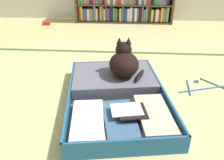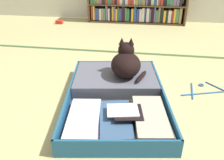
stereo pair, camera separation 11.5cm
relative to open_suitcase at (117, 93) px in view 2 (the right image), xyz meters
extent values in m
plane|color=tan|center=(0.11, 0.00, -0.05)|extent=(10.00, 10.00, 0.00)
cube|color=#37532C|center=(0.11, 0.91, -0.05)|extent=(4.80, 0.05, 0.00)
cube|color=brown|center=(-0.01, 2.25, -0.04)|extent=(1.44, 0.27, 0.02)
cube|color=brown|center=(-0.01, 2.25, 0.22)|extent=(1.41, 0.27, 0.02)
cube|color=#AB3027|center=(-0.69, 2.26, 0.10)|extent=(0.03, 0.23, 0.22)
cube|color=yellow|center=(-0.66, 2.25, 0.09)|extent=(0.03, 0.23, 0.21)
cube|color=#33528D|center=(-0.63, 2.25, 0.08)|extent=(0.03, 0.23, 0.18)
cube|color=#36448D|center=(-0.59, 2.24, 0.08)|extent=(0.03, 0.23, 0.18)
cube|color=silver|center=(-0.56, 2.25, 0.07)|extent=(0.03, 0.23, 0.17)
cube|color=#96785F|center=(-0.52, 2.25, 0.08)|extent=(0.03, 0.23, 0.18)
cube|color=#4A815A|center=(-0.49, 2.24, 0.08)|extent=(0.02, 0.23, 0.18)
cube|color=slate|center=(-0.46, 2.26, 0.09)|extent=(0.03, 0.23, 0.22)
cube|color=silver|center=(-0.42, 2.25, 0.08)|extent=(0.03, 0.23, 0.18)
cube|color=black|center=(-0.39, 2.25, 0.08)|extent=(0.02, 0.23, 0.18)
cube|color=gold|center=(-0.36, 2.26, 0.09)|extent=(0.03, 0.23, 0.21)
cube|color=#775197|center=(-0.33, 2.26, 0.09)|extent=(0.03, 0.23, 0.21)
cube|color=gold|center=(-0.30, 2.24, 0.07)|extent=(0.02, 0.23, 0.18)
cube|color=#35744E|center=(-0.28, 2.25, 0.09)|extent=(0.02, 0.23, 0.20)
cube|color=#3A408E|center=(-0.25, 2.26, 0.08)|extent=(0.04, 0.23, 0.19)
cube|color=#28132B|center=(-0.20, 2.25, 0.09)|extent=(0.04, 0.23, 0.21)
cube|color=#478250|center=(-0.16, 2.26, 0.09)|extent=(0.03, 0.23, 0.20)
cube|color=#34734F|center=(-0.12, 2.25, 0.08)|extent=(0.03, 0.23, 0.19)
cube|color=black|center=(-0.09, 2.26, 0.07)|extent=(0.02, 0.23, 0.17)
cube|color=gold|center=(-0.06, 2.24, 0.08)|extent=(0.03, 0.23, 0.19)
cube|color=#354B92|center=(-0.02, 2.24, 0.09)|extent=(0.04, 0.23, 0.21)
cube|color=#2B3F91|center=(0.02, 2.25, 0.08)|extent=(0.04, 0.23, 0.19)
cube|color=silver|center=(0.06, 2.25, 0.08)|extent=(0.04, 0.23, 0.19)
cube|color=beige|center=(0.10, 2.25, 0.09)|extent=(0.03, 0.23, 0.20)
cube|color=#2D3E8C|center=(0.13, 2.25, 0.09)|extent=(0.02, 0.23, 0.20)
cube|color=silver|center=(0.17, 2.24, 0.09)|extent=(0.04, 0.23, 0.20)
cube|color=slate|center=(0.20, 2.25, 0.08)|extent=(0.03, 0.23, 0.19)
cube|color=black|center=(0.24, 2.24, 0.09)|extent=(0.04, 0.23, 0.21)
cube|color=slate|center=(0.27, 2.24, 0.10)|extent=(0.02, 0.23, 0.22)
cube|color=#3A8054|center=(0.30, 2.25, 0.08)|extent=(0.03, 0.23, 0.18)
cube|color=#917162|center=(0.34, 2.24, 0.10)|extent=(0.03, 0.23, 0.22)
cube|color=#20272A|center=(0.38, 2.26, 0.10)|extent=(0.04, 0.23, 0.22)
cube|color=yellow|center=(0.42, 2.25, 0.07)|extent=(0.03, 0.23, 0.18)
cube|color=#23262F|center=(0.45, 2.25, 0.08)|extent=(0.03, 0.23, 0.18)
cube|color=silver|center=(0.49, 2.25, 0.08)|extent=(0.04, 0.23, 0.18)
cube|color=#B7323B|center=(0.53, 2.26, 0.07)|extent=(0.03, 0.23, 0.17)
cube|color=gold|center=(0.56, 2.25, 0.09)|extent=(0.03, 0.23, 0.20)
cube|color=#478560|center=(0.60, 2.25, 0.09)|extent=(0.04, 0.23, 0.20)
cube|color=#9A8052|center=(0.64, 2.24, 0.09)|extent=(0.04, 0.23, 0.22)
cube|color=#1D537E|center=(0.04, -0.31, -0.04)|extent=(0.70, 0.58, 0.01)
cube|color=#1D537E|center=(0.08, -0.54, 0.01)|extent=(0.63, 0.11, 0.11)
cube|color=#1D537E|center=(-0.27, -0.35, 0.01)|extent=(0.09, 0.48, 0.11)
cube|color=#1D537E|center=(0.35, -0.26, 0.01)|extent=(0.09, 0.48, 0.11)
cube|color=#4E5357|center=(0.04, -0.31, -0.03)|extent=(0.68, 0.55, 0.01)
cube|color=#1D537E|center=(-0.03, 0.17, -0.04)|extent=(0.70, 0.58, 0.01)
cube|color=#1D537E|center=(-0.07, 0.41, 0.01)|extent=(0.63, 0.11, 0.11)
cube|color=#1D537E|center=(-0.34, 0.12, 0.01)|extent=(0.09, 0.48, 0.11)
cube|color=#1D537E|center=(0.28, 0.22, 0.01)|extent=(0.09, 0.48, 0.11)
cube|color=#4E5357|center=(-0.03, 0.17, -0.03)|extent=(0.68, 0.55, 0.01)
cylinder|color=black|center=(0.00, -0.07, -0.03)|extent=(0.61, 0.11, 0.02)
cube|color=gray|center=(-0.15, -0.34, -0.02)|extent=(0.22, 0.39, 0.02)
cube|color=#8E73A0|center=(-0.15, -0.33, 0.00)|extent=(0.25, 0.41, 0.02)
cube|color=silver|center=(-0.15, -0.33, 0.02)|extent=(0.23, 0.40, 0.01)
cube|color=#A9AE80|center=(0.04, -0.30, -0.02)|extent=(0.23, 0.43, 0.02)
cube|color=#A99D89|center=(0.04, -0.30, 0.00)|extent=(0.25, 0.43, 0.01)
cube|color=#345277|center=(0.04, -0.31, 0.01)|extent=(0.25, 0.39, 0.02)
cube|color=silver|center=(0.24, -0.28, -0.02)|extent=(0.22, 0.37, 0.02)
cube|color=#A9AD8B|center=(0.23, -0.28, 0.00)|extent=(0.25, 0.41, 0.01)
cube|color=#AB998B|center=(0.24, -0.28, 0.02)|extent=(0.25, 0.43, 0.02)
cube|color=#A8A694|center=(0.24, -0.28, 0.04)|extent=(0.24, 0.42, 0.02)
cube|color=silver|center=(0.07, -0.27, 0.05)|extent=(0.20, 0.16, 0.01)
cube|color=black|center=(0.10, -0.28, 0.05)|extent=(0.19, 0.19, 0.01)
cube|color=#545765|center=(-0.03, 0.17, 0.01)|extent=(0.67, 0.54, 0.10)
torus|color=white|center=(-0.01, 0.21, 0.06)|extent=(0.13, 0.13, 0.01)
cylinder|color=black|center=(-0.24, 0.37, 0.01)|extent=(0.02, 0.02, 0.10)
cylinder|color=black|center=(0.10, 0.42, 0.01)|extent=(0.02, 0.02, 0.10)
cube|color=yellow|center=(-0.05, -0.55, 0.03)|extent=(0.04, 0.01, 0.02)
cube|color=red|center=(0.27, -0.50, 0.04)|extent=(0.04, 0.01, 0.02)
ellipsoid|color=black|center=(0.04, 0.15, 0.15)|extent=(0.24, 0.29, 0.17)
ellipsoid|color=black|center=(0.04, 0.23, 0.11)|extent=(0.16, 0.11, 0.10)
sphere|color=black|center=(0.04, 0.22, 0.24)|extent=(0.12, 0.12, 0.12)
cone|color=black|center=(0.07, 0.21, 0.31)|extent=(0.05, 0.05, 0.05)
cone|color=black|center=(0.01, 0.21, 0.31)|extent=(0.05, 0.05, 0.05)
sphere|color=#CCCC43|center=(0.05, 0.27, 0.25)|extent=(0.02, 0.02, 0.02)
sphere|color=#CCCC43|center=(0.01, 0.26, 0.25)|extent=(0.02, 0.02, 0.02)
ellipsoid|color=black|center=(0.16, 0.12, 0.08)|extent=(0.09, 0.20, 0.03)
cylinder|color=#245897|center=(0.67, 0.18, -0.04)|extent=(0.42, 0.15, 0.01)
cylinder|color=#245897|center=(0.55, 0.19, -0.04)|extent=(0.04, 0.24, 0.01)
cylinder|color=#245897|center=(0.76, 0.26, -0.04)|extent=(0.17, 0.19, 0.01)
torus|color=#245897|center=(0.63, 0.29, -0.04)|extent=(0.05, 0.05, 0.01)
cube|color=red|center=(-1.16, 1.97, -0.02)|extent=(0.10, 0.07, 0.05)
camera|label=1|loc=(0.07, -1.38, 0.83)|focal=36.64mm
camera|label=2|loc=(0.18, -1.36, 0.83)|focal=36.64mm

